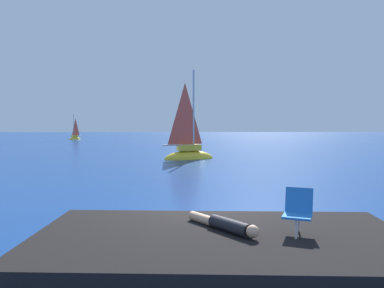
# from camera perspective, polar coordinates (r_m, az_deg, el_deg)

# --- Properties ---
(ground_plane) EXTENTS (160.00, 160.00, 0.00)m
(ground_plane) POSITION_cam_1_polar(r_m,az_deg,el_deg) (9.75, 2.72, -13.47)
(ground_plane) COLOR navy
(shore_ledge) EXTENTS (6.77, 3.81, 0.84)m
(shore_ledge) POSITION_cam_1_polar(r_m,az_deg,el_deg) (7.08, 4.25, -16.59)
(shore_ledge) COLOR black
(shore_ledge) RESTS_ON ground
(boulder_seaward) EXTENTS (1.95, 1.66, 1.14)m
(boulder_seaward) POSITION_cam_1_polar(r_m,az_deg,el_deg) (9.36, -15.28, -14.34)
(boulder_seaward) COLOR black
(boulder_seaward) RESTS_ON ground
(boulder_inland) EXTENTS (1.54, 1.33, 1.06)m
(boulder_inland) POSITION_cam_1_polar(r_m,az_deg,el_deg) (9.25, -10.30, -14.48)
(boulder_inland) COLOR black
(boulder_inland) RESTS_ON ground
(sailboat_near) EXTENTS (3.94, 2.42, 7.11)m
(sailboat_near) POSITION_cam_1_polar(r_m,az_deg,el_deg) (27.79, -0.49, -1.49)
(sailboat_near) COLOR yellow
(sailboat_near) RESTS_ON ground
(sailboat_far) EXTENTS (1.66, 2.18, 4.00)m
(sailboat_far) POSITION_cam_1_polar(r_m,az_deg,el_deg) (58.34, -17.06, 0.87)
(sailboat_far) COLOR yellow
(sailboat_far) RESTS_ON ground
(person_sunbather) EXTENTS (1.19, 1.47, 0.25)m
(person_sunbather) POSITION_cam_1_polar(r_m,az_deg,el_deg) (7.16, 4.91, -11.86)
(person_sunbather) COLOR black
(person_sunbather) RESTS_ON shore_ledge
(beach_chair) EXTENTS (0.67, 0.73, 0.80)m
(beach_chair) POSITION_cam_1_polar(r_m,az_deg,el_deg) (7.13, 15.56, -9.33)
(beach_chair) COLOR blue
(beach_chair) RESTS_ON shore_ledge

